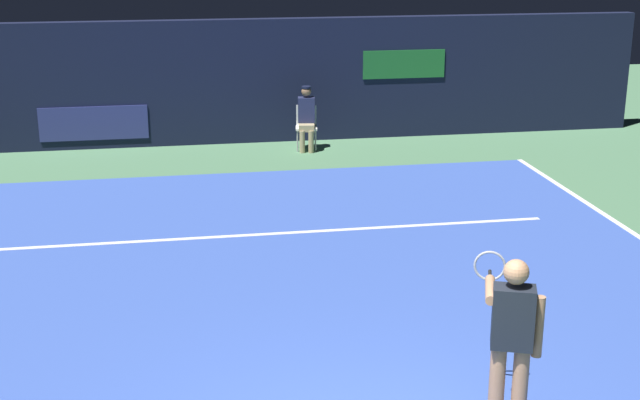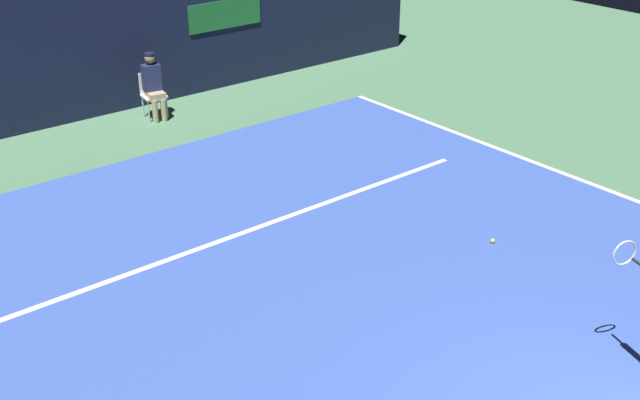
% 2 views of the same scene
% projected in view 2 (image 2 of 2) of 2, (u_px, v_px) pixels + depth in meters
% --- Properties ---
extents(ground_plane, '(33.78, 33.78, 0.00)m').
position_uv_depth(ground_plane, '(335.00, 284.00, 10.59)').
color(ground_plane, '#4C7A56').
extents(court_surface, '(10.63, 10.90, 0.01)m').
position_uv_depth(court_surface, '(335.00, 284.00, 10.59)').
color(court_surface, '#3856B2').
rests_on(court_surface, ground).
extents(line_sideline_left, '(0.10, 10.90, 0.01)m').
position_uv_depth(line_sideline_left, '(575.00, 178.00, 13.57)').
color(line_sideline_left, white).
rests_on(line_sideline_left, court_surface).
extents(line_service, '(8.29, 0.10, 0.01)m').
position_uv_depth(line_service, '(251.00, 230.00, 11.92)').
color(line_service, white).
rests_on(line_service, court_surface).
extents(back_wall, '(17.52, 0.33, 2.60)m').
position_uv_depth(back_wall, '(68.00, 55.00, 15.60)').
color(back_wall, '#141933').
rests_on(back_wall, ground).
extents(line_judge_on_chair, '(0.49, 0.57, 1.32)m').
position_uv_depth(line_judge_on_chair, '(153.00, 85.00, 15.90)').
color(line_judge_on_chair, white).
rests_on(line_judge_on_chair, ground).
extents(tennis_ball, '(0.07, 0.07, 0.07)m').
position_uv_depth(tennis_ball, '(493.00, 241.00, 11.55)').
color(tennis_ball, '#CCE033').
rests_on(tennis_ball, court_surface).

